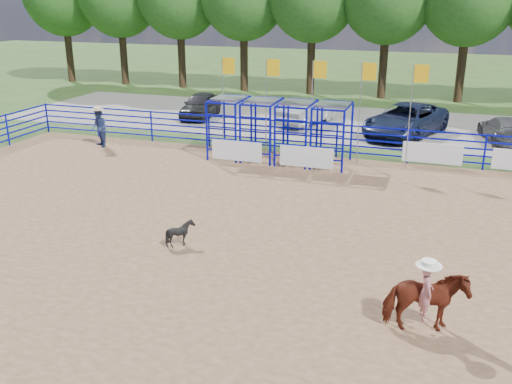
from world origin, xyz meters
The scene contains 12 objects.
ground centered at (0.00, 0.00, 0.00)m, with size 120.00×120.00×0.00m, color #375321.
arena_dirt centered at (0.00, 0.00, 0.01)m, with size 30.00×20.00×0.02m, color #866243.
gravel_strip centered at (0.00, 17.00, 0.01)m, with size 40.00×10.00×0.01m, color gray.
horse_and_rider centered at (4.35, -2.87, 0.82)m, with size 1.81×1.20×2.26m.
calf centered at (-2.38, -0.56, 0.40)m, with size 0.62×0.69×0.76m, color black.
spectator_cowboy centered at (-10.77, 8.28, 0.94)m, with size 1.09×1.06×1.83m.
car_a centered at (-9.09, 16.04, 0.71)m, with size 1.66×4.12×1.40m, color black.
car_b centered at (-2.85, 16.24, 0.71)m, with size 1.47×4.23×1.39m, color gray.
car_c centered at (2.49, 15.12, 0.80)m, with size 2.63×5.71×1.59m, color #161C38.
car_d centered at (7.11, 15.30, 0.62)m, with size 1.72×4.22×1.22m, color #4F4F51.
perimeter_fence centered at (0.00, 0.00, 0.75)m, with size 30.10×20.10×1.50m.
chute_assembly centered at (-1.90, 8.84, 1.26)m, with size 19.32×2.41×4.20m.
Camera 1 is at (4.34, -13.88, 6.77)m, focal length 40.00 mm.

